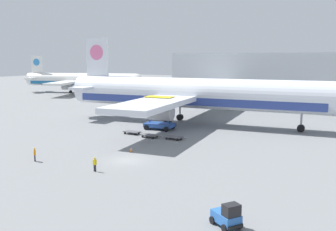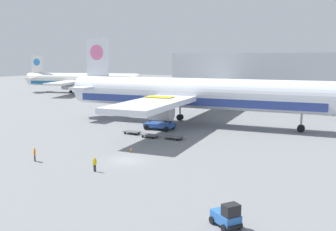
# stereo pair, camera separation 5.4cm
# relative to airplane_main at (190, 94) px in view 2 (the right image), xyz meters

# --- Properties ---
(ground_plane) EXTENTS (400.00, 400.00, 0.00)m
(ground_plane) POSITION_rel_airplane_main_xyz_m (5.26, -27.43, -5.84)
(ground_plane) COLOR slate
(airplane_main) EXTENTS (57.88, 48.65, 17.00)m
(airplane_main) POSITION_rel_airplane_main_xyz_m (0.00, 0.00, 0.00)
(airplane_main) COLOR silver
(airplane_main) RESTS_ON ground_plane
(airplane_distant) EXTENTS (44.38, 38.23, 13.63)m
(airplane_distant) POSITION_rel_airplane_main_xyz_m (-65.39, 37.78, -1.16)
(airplane_distant) COLOR white
(airplane_distant) RESTS_ON ground_plane
(scissor_lift_loader) EXTENTS (5.57, 3.99, 5.98)m
(scissor_lift_loader) POSITION_rel_airplane_main_xyz_m (-2.19, -7.75, -3.60)
(scissor_lift_loader) COLOR #284C99
(scissor_lift_loader) RESTS_ON ground_plane
(baggage_tug_foreground) EXTENTS (2.82, 2.56, 2.00)m
(baggage_tug_foreground) POSITION_rel_airplane_main_xyz_m (23.29, -38.64, -4.96)
(baggage_tug_foreground) COLOR #2D66B7
(baggage_tug_foreground) RESTS_ON ground_plane
(baggage_dolly_lead) EXTENTS (3.70, 1.51, 0.48)m
(baggage_dolly_lead) POSITION_rel_airplane_main_xyz_m (-3.97, -13.79, -5.45)
(baggage_dolly_lead) COLOR #56565B
(baggage_dolly_lead) RESTS_ON ground_plane
(baggage_dolly_second) EXTENTS (3.70, 1.51, 0.48)m
(baggage_dolly_second) POSITION_rel_airplane_main_xyz_m (0.19, -14.53, -5.45)
(baggage_dolly_second) COLOR #56565B
(baggage_dolly_second) RESTS_ON ground_plane
(baggage_dolly_third) EXTENTS (3.70, 1.51, 0.48)m
(baggage_dolly_third) POSITION_rel_airplane_main_xyz_m (4.29, -13.80, -5.45)
(baggage_dolly_third) COLOR #56565B
(baggage_dolly_third) RESTS_ON ground_plane
(ground_crew_near) EXTENTS (0.50, 0.38, 1.77)m
(ground_crew_near) POSITION_rel_airplane_main_xyz_m (-4.41, -33.73, -4.79)
(ground_crew_near) COLOR black
(ground_crew_near) RESTS_ON ground_plane
(ground_crew_far) EXTENTS (0.57, 0.22, 1.70)m
(ground_crew_far) POSITION_rel_airplane_main_xyz_m (4.96, -33.11, -4.85)
(ground_crew_far) COLOR black
(ground_crew_far) RESTS_ON ground_plane
(traffic_cone_near) EXTENTS (0.40, 0.40, 0.75)m
(traffic_cone_near) POSITION_rel_airplane_main_xyz_m (3.22, -23.80, -5.47)
(traffic_cone_near) COLOR black
(traffic_cone_near) RESTS_ON ground_plane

